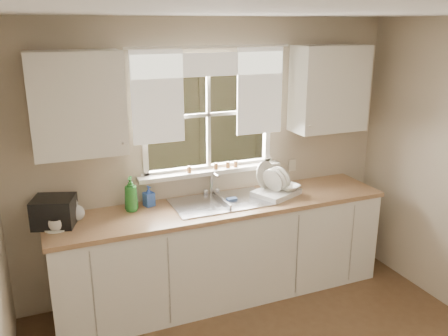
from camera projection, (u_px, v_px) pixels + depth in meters
name	position (u px, v px, depth m)	size (l,w,h in m)	color
room_walls	(346.00, 256.00, 2.56)	(3.62, 4.02, 2.50)	beige
ceiling	(357.00, 11.00, 2.25)	(3.60, 4.00, 0.02)	silver
window	(209.00, 133.00, 4.31)	(1.38, 0.16, 1.06)	white
curtains	(211.00, 84.00, 4.14)	(1.50, 0.03, 0.81)	white
base_cabinets	(223.00, 252.00, 4.34)	(3.00, 0.62, 0.87)	white
countertop	(223.00, 206.00, 4.20)	(3.04, 0.65, 0.04)	#A47A52
upper_cabinet_left	(77.00, 104.00, 3.63)	(0.70, 0.33, 0.80)	white
upper_cabinet_right	(329.00, 89.00, 4.47)	(0.70, 0.33, 0.80)	white
wall_outlet	(292.00, 165.00, 4.74)	(0.08, 0.01, 0.12)	beige
sill_jars	(217.00, 166.00, 4.37)	(0.50, 0.04, 0.06)	brown
sink	(221.00, 210.00, 4.25)	(0.88, 0.52, 0.40)	#B7B7BC
dish_rack	(275.00, 188.00, 4.39)	(0.49, 0.44, 0.30)	white
bowl	(289.00, 187.00, 4.38)	(0.20, 0.20, 0.05)	beige
soap_bottle_a	(131.00, 194.00, 4.00)	(0.12, 0.12, 0.30)	#297D2D
soap_bottle_b	(149.00, 196.00, 4.12)	(0.08, 0.08, 0.18)	blue
soap_bottle_c	(76.00, 210.00, 3.84)	(0.13, 0.13, 0.17)	beige
saucer	(56.00, 228.00, 3.69)	(0.19, 0.19, 0.01)	white
cup	(56.00, 224.00, 3.65)	(0.12, 0.12, 0.10)	silver
black_appliance	(54.00, 211.00, 3.73)	(0.31, 0.27, 0.23)	black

